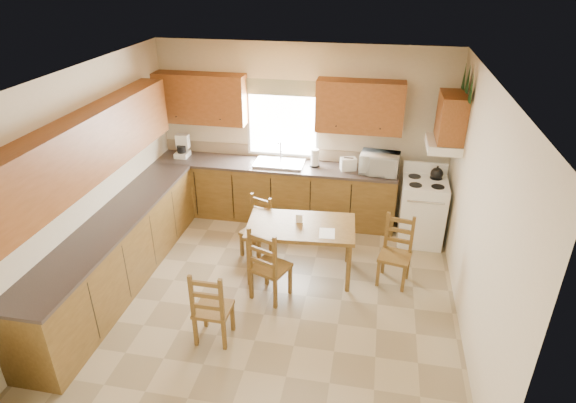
% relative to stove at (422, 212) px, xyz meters
% --- Properties ---
extents(floor, '(4.50, 4.50, 0.00)m').
position_rel_stove_xyz_m(floor, '(-1.88, -1.65, -0.47)').
color(floor, tan).
rests_on(floor, ground).
extents(ceiling, '(4.50, 4.50, 0.00)m').
position_rel_stove_xyz_m(ceiling, '(-1.88, -1.65, 2.23)').
color(ceiling, '#935F21').
rests_on(ceiling, floor).
extents(wall_left, '(4.50, 4.50, 0.00)m').
position_rel_stove_xyz_m(wall_left, '(-4.13, -1.65, 0.88)').
color(wall_left, beige).
rests_on(wall_left, floor).
extents(wall_right, '(4.50, 4.50, 0.00)m').
position_rel_stove_xyz_m(wall_right, '(0.37, -1.65, 0.88)').
color(wall_right, beige).
rests_on(wall_right, floor).
extents(wall_back, '(4.50, 4.50, 0.00)m').
position_rel_stove_xyz_m(wall_back, '(-1.88, 0.60, 0.88)').
color(wall_back, beige).
rests_on(wall_back, floor).
extents(wall_front, '(4.50, 4.50, 0.00)m').
position_rel_stove_xyz_m(wall_front, '(-1.88, -3.90, 0.88)').
color(wall_front, beige).
rests_on(wall_front, floor).
extents(lower_cab_back, '(3.75, 0.60, 0.88)m').
position_rel_stove_xyz_m(lower_cab_back, '(-2.25, 0.30, -0.03)').
color(lower_cab_back, brown).
rests_on(lower_cab_back, floor).
extents(lower_cab_left, '(0.60, 3.60, 0.88)m').
position_rel_stove_xyz_m(lower_cab_left, '(-3.83, -1.80, -0.03)').
color(lower_cab_left, brown).
rests_on(lower_cab_left, floor).
extents(counter_back, '(3.75, 0.63, 0.04)m').
position_rel_stove_xyz_m(counter_back, '(-2.25, 0.30, 0.43)').
color(counter_back, '#413531').
rests_on(counter_back, lower_cab_back).
extents(counter_left, '(0.63, 3.60, 0.04)m').
position_rel_stove_xyz_m(counter_left, '(-3.83, -1.80, 0.43)').
color(counter_left, '#413531').
rests_on(counter_left, lower_cab_left).
extents(backsplash, '(3.75, 0.01, 0.18)m').
position_rel_stove_xyz_m(backsplash, '(-2.25, 0.59, 0.54)').
color(backsplash, '#948061').
rests_on(backsplash, counter_back).
extents(upper_cab_back_left, '(1.41, 0.33, 0.75)m').
position_rel_stove_xyz_m(upper_cab_back_left, '(-3.42, 0.43, 1.39)').
color(upper_cab_back_left, brown).
rests_on(upper_cab_back_left, wall_back).
extents(upper_cab_back_right, '(1.25, 0.33, 0.75)m').
position_rel_stove_xyz_m(upper_cab_back_right, '(-1.01, 0.43, 1.39)').
color(upper_cab_back_right, brown).
rests_on(upper_cab_back_right, wall_back).
extents(upper_cab_left, '(0.33, 3.60, 0.75)m').
position_rel_stove_xyz_m(upper_cab_left, '(-3.96, -1.80, 1.39)').
color(upper_cab_left, brown).
rests_on(upper_cab_left, wall_left).
extents(upper_cab_stove, '(0.33, 0.62, 0.62)m').
position_rel_stove_xyz_m(upper_cab_stove, '(0.20, -0.00, 1.43)').
color(upper_cab_stove, brown).
rests_on(upper_cab_stove, wall_right).
extents(range_hood, '(0.44, 0.62, 0.12)m').
position_rel_stove_xyz_m(range_hood, '(0.15, -0.00, 1.05)').
color(range_hood, white).
rests_on(range_hood, wall_right).
extents(window_frame, '(1.13, 0.02, 1.18)m').
position_rel_stove_xyz_m(window_frame, '(-2.18, 0.57, 1.08)').
color(window_frame, white).
rests_on(window_frame, wall_back).
extents(window_pane, '(1.05, 0.01, 1.10)m').
position_rel_stove_xyz_m(window_pane, '(-2.18, 0.56, 1.08)').
color(window_pane, white).
rests_on(window_pane, wall_back).
extents(window_valance, '(1.19, 0.01, 0.24)m').
position_rel_stove_xyz_m(window_valance, '(-2.18, 0.54, 1.58)').
color(window_valance, '#465A32').
rests_on(window_valance, wall_back).
extents(sink_basin, '(0.75, 0.45, 0.04)m').
position_rel_stove_xyz_m(sink_basin, '(-2.18, 0.30, 0.47)').
color(sink_basin, silver).
rests_on(sink_basin, counter_back).
extents(pine_decal_a, '(0.22, 0.22, 0.36)m').
position_rel_stove_xyz_m(pine_decal_a, '(0.33, -0.32, 1.91)').
color(pine_decal_a, '#143515').
rests_on(pine_decal_a, wall_right).
extents(pine_decal_b, '(0.22, 0.22, 0.36)m').
position_rel_stove_xyz_m(pine_decal_b, '(0.33, -0.00, 1.95)').
color(pine_decal_b, '#143515').
rests_on(pine_decal_b, wall_right).
extents(pine_decal_c, '(0.22, 0.22, 0.36)m').
position_rel_stove_xyz_m(pine_decal_c, '(0.33, 0.32, 1.91)').
color(pine_decal_c, '#143515').
rests_on(pine_decal_c, wall_right).
extents(stove, '(0.64, 0.66, 0.93)m').
position_rel_stove_xyz_m(stove, '(0.00, 0.00, 0.00)').
color(stove, white).
rests_on(stove, floor).
extents(coffeemaker, '(0.19, 0.23, 0.30)m').
position_rel_stove_xyz_m(coffeemaker, '(-3.76, 0.32, 0.61)').
color(coffeemaker, white).
rests_on(coffeemaker, counter_back).
extents(paper_towel, '(0.13, 0.13, 0.28)m').
position_rel_stove_xyz_m(paper_towel, '(-1.63, 0.33, 0.59)').
color(paper_towel, white).
rests_on(paper_towel, counter_back).
extents(toaster, '(0.26, 0.21, 0.19)m').
position_rel_stove_xyz_m(toaster, '(-1.12, 0.29, 0.55)').
color(toaster, white).
rests_on(toaster, counter_back).
extents(microwave, '(0.55, 0.42, 0.31)m').
position_rel_stove_xyz_m(microwave, '(-0.66, 0.25, 0.61)').
color(microwave, white).
rests_on(microwave, counter_back).
extents(dining_table, '(1.42, 0.88, 0.73)m').
position_rel_stove_xyz_m(dining_table, '(-1.59, -1.16, -0.10)').
color(dining_table, brown).
rests_on(dining_table, floor).
extents(chair_near_left, '(0.38, 0.37, 0.91)m').
position_rel_stove_xyz_m(chair_near_left, '(-2.32, -2.55, -0.01)').
color(chair_near_left, brown).
rests_on(chair_near_left, floor).
extents(chair_near_right, '(0.53, 0.52, 0.99)m').
position_rel_stove_xyz_m(chair_near_right, '(-1.87, -1.72, 0.03)').
color(chair_near_right, brown).
rests_on(chair_near_right, floor).
extents(chair_far_left, '(0.46, 0.45, 0.86)m').
position_rel_stove_xyz_m(chair_far_left, '(-2.28, -0.84, -0.04)').
color(chair_far_left, brown).
rests_on(chair_far_left, floor).
extents(chair_far_right, '(0.45, 0.43, 0.91)m').
position_rel_stove_xyz_m(chair_far_right, '(-0.38, -1.15, -0.01)').
color(chair_far_right, brown).
rests_on(chair_far_right, floor).
extents(table_paper, '(0.22, 0.27, 0.00)m').
position_rel_stove_xyz_m(table_paper, '(-1.24, -1.31, 0.27)').
color(table_paper, white).
rests_on(table_paper, dining_table).
extents(table_card, '(0.09, 0.02, 0.11)m').
position_rel_stove_xyz_m(table_card, '(-1.63, -1.11, 0.33)').
color(table_card, white).
rests_on(table_card, dining_table).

